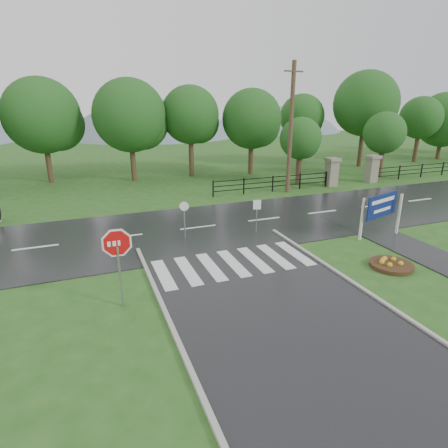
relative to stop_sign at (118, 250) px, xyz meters
name	(u,v)px	position (x,y,z in m)	size (l,w,h in m)	color
ground	(295,328)	(4.78, -3.26, -2.04)	(120.00, 120.00, 0.00)	#27541C
main_road	(198,228)	(4.78, 6.74, -2.04)	(90.00, 8.00, 0.04)	black
walkway	(405,246)	(13.28, 0.74, -2.04)	(2.20, 11.00, 0.04)	#2A2A2C
crosswalk	(233,263)	(4.78, 1.74, -1.98)	(6.50, 2.80, 0.02)	silver
pillar_west	(332,171)	(17.78, 12.74, -0.86)	(1.00, 1.00, 2.24)	gray
pillar_east	(372,168)	(21.78, 12.74, -0.86)	(1.00, 1.00, 2.24)	gray
fence_west	(273,182)	(12.53, 12.74, -1.31)	(9.58, 0.08, 1.20)	black
hills	(135,215)	(8.28, 61.74, -17.57)	(102.00, 48.00, 48.00)	slate
treeline	(162,178)	(5.78, 20.74, -2.04)	(83.20, 5.20, 10.00)	#184B17
stop_sign	(118,250)	(0.00, 0.00, 0.00)	(1.31, 0.11, 2.95)	#939399
estate_billboard	(382,208)	(12.94, 2.15, -0.49)	(2.49, 0.80, 2.25)	silver
flower_bed	(391,264)	(10.83, -0.90, -1.91)	(1.76, 1.76, 0.35)	#332111
reg_sign_small	(257,209)	(7.35, 4.81, -0.72)	(0.39, 0.14, 1.82)	#939399
reg_sign_round	(184,215)	(3.66, 5.30, -0.77)	(0.44, 0.15, 1.96)	#939399
utility_pole_east	(291,128)	(13.53, 12.24, 2.61)	(1.62, 0.37, 9.15)	#473523
entrance_tree_left	(301,139)	(15.67, 14.24, 1.63)	(3.29, 3.29, 5.34)	#3D2B1C
entrance_tree_right	(384,133)	(24.07, 14.24, 1.79)	(3.56, 3.56, 5.64)	#3D2B1C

